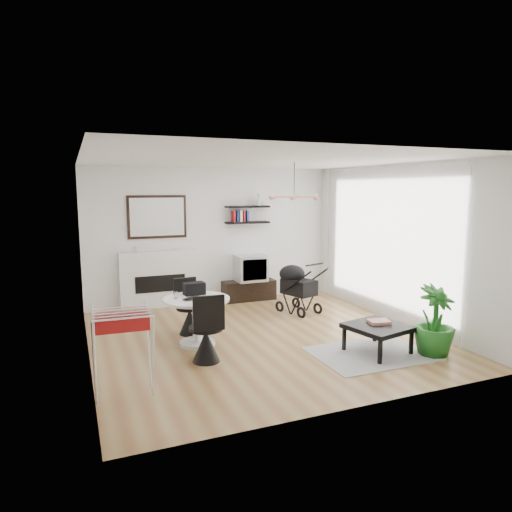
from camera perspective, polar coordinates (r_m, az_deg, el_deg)
name	(u,v)px	position (r m, az deg, el deg)	size (l,w,h in m)	color
floor	(261,337)	(7.18, 0.61, -10.11)	(5.00, 5.00, 0.00)	olive
ceiling	(261,160)	(6.82, 0.64, 11.95)	(5.00, 5.00, 0.00)	white
wall_back	(213,235)	(9.21, -5.44, 2.58)	(5.00, 5.00, 0.00)	white
wall_left	(84,261)	(6.34, -20.68, -0.56)	(5.00, 5.00, 0.00)	white
wall_right	(395,244)	(8.16, 17.02, 1.50)	(5.00, 5.00, 0.00)	white
sheer_curtain	(383,243)	(8.26, 15.61, 1.64)	(0.04, 3.60, 2.60)	white
fireplace	(159,272)	(8.97, -11.97, -2.01)	(1.50, 0.17, 2.16)	white
shelf_lower	(247,222)	(9.29, -1.07, 4.21)	(0.90, 0.25, 0.04)	black
shelf_upper	(247,207)	(9.27, -1.08, 6.18)	(0.90, 0.25, 0.04)	black
pendant_lamp	(294,197)	(7.38, 4.78, 7.38)	(0.90, 0.90, 0.10)	tan
tv_console	(249,290)	(9.43, -0.90, -4.31)	(1.09, 0.38, 0.41)	black
crt_tv	(250,268)	(9.35, -0.73, -1.49)	(0.61, 0.53, 0.53)	silver
dining_table	(197,314)	(6.76, -7.40, -7.22)	(0.97, 0.97, 0.71)	white
laptop	(194,299)	(6.60, -7.73, -5.34)	(0.30, 0.19, 0.02)	black
black_bag	(194,289)	(6.90, -7.74, -4.05)	(0.31, 0.18, 0.18)	black
newspaper	(210,299)	(6.63, -5.81, -5.31)	(0.32, 0.27, 0.01)	silver
drinking_glass	(176,295)	(6.73, -10.01, -4.81)	(0.06, 0.06, 0.10)	white
chair_far	(189,317)	(7.35, -8.34, -7.50)	(0.42, 0.44, 0.87)	black
chair_near	(206,340)	(6.15, -6.22, -10.43)	(0.45, 0.46, 0.94)	black
drying_rack	(123,351)	(5.33, -16.27, -11.36)	(0.67, 0.63, 0.96)	white
stroller	(297,290)	(8.53, 5.11, -4.21)	(0.71, 0.89, 0.98)	black
rug	(371,353)	(6.69, 14.19, -11.72)	(1.61, 1.16, 0.01)	#AAAAAA
coffee_table	(378,328)	(6.66, 14.98, -8.69)	(0.90, 0.90, 0.39)	black
magazines	(379,322)	(6.73, 15.13, -7.93)	(0.29, 0.23, 0.04)	#D64435
potted_plant	(435,321)	(6.77, 21.43, -7.53)	(0.55, 0.55, 0.97)	#1D601B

